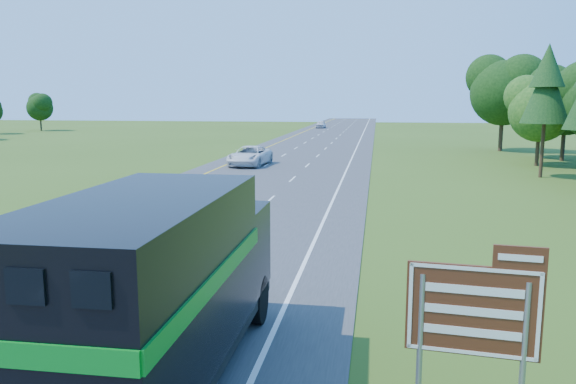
# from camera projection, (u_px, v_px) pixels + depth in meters

# --- Properties ---
(road) EXTENTS (15.00, 260.00, 0.04)m
(road) POSITION_uv_depth(u_px,v_px,m) (292.00, 162.00, 53.63)
(road) COLOR #38383A
(road) RESTS_ON ground
(lane_markings) EXTENTS (11.15, 260.00, 0.01)m
(lane_markings) POSITION_uv_depth(u_px,v_px,m) (292.00, 161.00, 53.62)
(lane_markings) COLOR yellow
(lane_markings) RESTS_ON road
(horse_truck) EXTENTS (2.99, 9.22, 4.07)m
(horse_truck) POSITION_uv_depth(u_px,v_px,m) (157.00, 287.00, 10.99)
(horse_truck) COLOR black
(horse_truck) RESTS_ON road
(white_suv) EXTENTS (3.32, 6.42, 1.73)m
(white_suv) POSITION_uv_depth(u_px,v_px,m) (250.00, 156.00, 50.23)
(white_suv) COLOR silver
(white_suv) RESTS_ON road
(far_car) EXTENTS (1.88, 4.56, 1.54)m
(far_car) POSITION_uv_depth(u_px,v_px,m) (321.00, 124.00, 117.80)
(far_car) COLOR silver
(far_car) RESTS_ON road
(exit_sign) EXTENTS (2.11, 0.30, 3.59)m
(exit_sign) POSITION_uv_depth(u_px,v_px,m) (475.00, 319.00, 9.05)
(exit_sign) COLOR gray
(exit_sign) RESTS_ON ground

